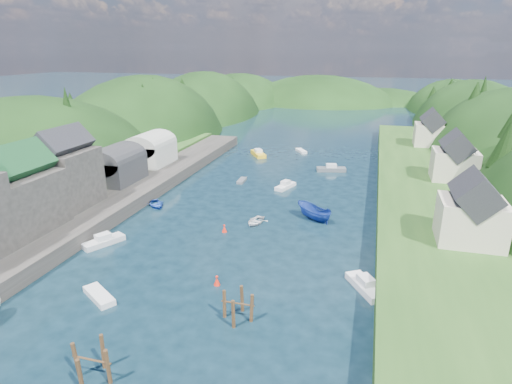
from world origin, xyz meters
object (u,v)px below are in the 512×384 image
(piling_cluster_near, at_px, (92,366))
(channel_buoy_far, at_px, (224,229))
(piling_cluster_far, at_px, (238,309))
(channel_buoy_near, at_px, (217,281))

(piling_cluster_near, distance_m, channel_buoy_far, 28.21)
(piling_cluster_near, distance_m, piling_cluster_far, 12.92)
(channel_buoy_near, bearing_deg, piling_cluster_near, -105.18)
(piling_cluster_near, height_order, channel_buoy_near, piling_cluster_near)
(piling_cluster_near, xyz_separation_m, piling_cluster_far, (8.07, 10.08, -0.13))
(channel_buoy_near, xyz_separation_m, channel_buoy_far, (-3.80, 13.03, 0.00))
(piling_cluster_far, bearing_deg, channel_buoy_near, 127.85)
(piling_cluster_near, distance_m, channel_buoy_near, 15.74)
(piling_cluster_far, relative_size, channel_buoy_near, 3.08)
(piling_cluster_far, bearing_deg, channel_buoy_far, 113.16)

